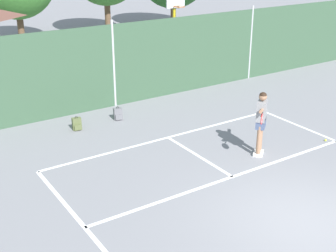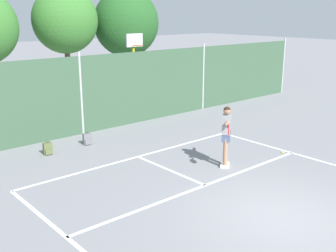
{
  "view_description": "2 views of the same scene",
  "coord_description": "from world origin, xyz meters",
  "views": [
    {
      "loc": [
        -7.19,
        -5.44,
        5.73
      ],
      "look_at": [
        -0.47,
        4.77,
        0.74
      ],
      "focal_mm": 49.69,
      "sensor_mm": 36.0,
      "label": 1
    },
    {
      "loc": [
        -7.52,
        -4.72,
        4.52
      ],
      "look_at": [
        0.32,
        4.37,
        1.21
      ],
      "focal_mm": 44.44,
      "sensor_mm": 36.0,
      "label": 2
    }
  ],
  "objects": [
    {
      "name": "tennis_ball",
      "position": [
        3.83,
        2.65,
        0.03
      ],
      "size": [
        0.07,
        0.07,
        0.07
      ],
      "primitive_type": "sphere",
      "color": "#CCE033",
      "rests_on": "ground"
    },
    {
      "name": "chainlink_fence",
      "position": [
        0.0,
        9.0,
        1.48
      ],
      "size": [
        26.09,
        0.09,
        3.1
      ],
      "color": "#38563D",
      "rests_on": "ground"
    },
    {
      "name": "tennis_player",
      "position": [
        1.47,
        3.07,
        1.11
      ],
      "size": [
        1.1,
        1.01,
        1.85
      ],
      "color": "silver",
      "rests_on": "ground"
    },
    {
      "name": "basketball_hoop",
      "position": [
        4.03,
        11.09,
        2.31
      ],
      "size": [
        0.9,
        0.67,
        3.55
      ],
      "color": "yellow",
      "rests_on": "ground"
    },
    {
      "name": "backpack_olive",
      "position": [
        -2.09,
        7.6,
        0.19
      ],
      "size": [
        0.3,
        0.28,
        0.46
      ],
      "color": "#566038",
      "rests_on": "ground"
    },
    {
      "name": "court_markings",
      "position": [
        0.0,
        0.65,
        0.0
      ],
      "size": [
        8.3,
        11.1,
        0.01
      ],
      "color": "white",
      "rests_on": "ground"
    },
    {
      "name": "ground_plane",
      "position": [
        0.0,
        0.0,
        0.0
      ],
      "size": [
        120.0,
        120.0,
        0.0
      ],
      "primitive_type": "plane",
      "color": "gray"
    },
    {
      "name": "backpack_grey",
      "position": [
        -0.57,
        7.69,
        0.19
      ],
      "size": [
        0.31,
        0.29,
        0.46
      ],
      "color": "slate",
      "rests_on": "ground"
    }
  ]
}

